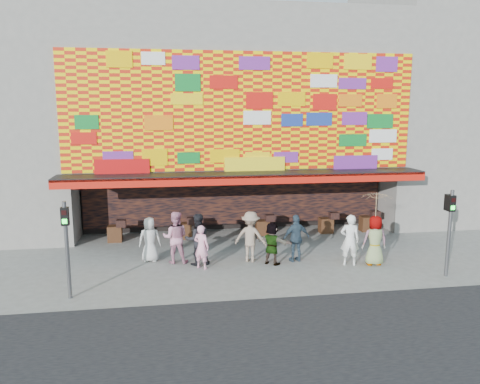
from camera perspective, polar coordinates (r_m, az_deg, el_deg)
The scene contains 16 objects.
ground at distance 16.86m, azimuth 2.52°, elevation -9.55°, with size 90.00×90.00×0.00m, color slate.
road_strip at distance 11.14m, azimuth 9.54°, elevation -20.60°, with size 30.00×8.00×0.02m, color black.
shop_building at distance 23.94m, azimuth -1.27°, elevation 9.08°, with size 15.20×9.40×10.00m.
neighbor_right at distance 28.57m, azimuth 26.02°, elevation 9.78°, with size 11.00×8.00×12.00m, color gray.
signal_left at distance 14.88m, azimuth -20.40°, elevation -5.38°, with size 0.22×0.20×3.00m.
signal_right at distance 17.31m, azimuth 24.22°, elevation -3.51°, with size 0.22×0.20×3.00m.
ped_a at distance 17.91m, azimuth -10.94°, elevation -5.70°, with size 0.83×0.54×1.69m, color silver.
ped_b at distance 16.89m, azimuth -4.72°, elevation -6.68°, with size 0.58×0.38×1.60m, color #F8A0BF.
ped_c at distance 17.27m, azimuth -5.23°, elevation -5.76°, with size 0.93×0.73×1.92m, color black.
ped_d at distance 17.56m, azimuth 1.31°, elevation -5.46°, with size 1.23×0.71×1.91m, color gray.
ped_e at distance 17.69m, azimuth 6.87°, elevation -5.61°, with size 1.05×0.44×1.80m, color #314456.
ped_f at distance 17.32m, azimuth 3.93°, elevation -6.26°, with size 1.47×0.47×1.59m, color gray.
ped_g at distance 17.88m, azimuth 16.11°, elevation -5.70°, with size 0.90×0.59×1.84m, color gray.
ped_h at distance 17.62m, azimuth 13.24°, elevation -5.71°, with size 0.69×0.45×1.89m, color white.
ped_i at distance 17.55m, azimuth -7.88°, elevation -5.50°, with size 0.95×0.74×1.95m, color pink.
parasol at distance 17.58m, azimuth 16.32°, elevation -1.66°, with size 1.32×1.33×1.96m.
Camera 1 is at (-3.16, -15.56, 5.68)m, focal length 35.00 mm.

